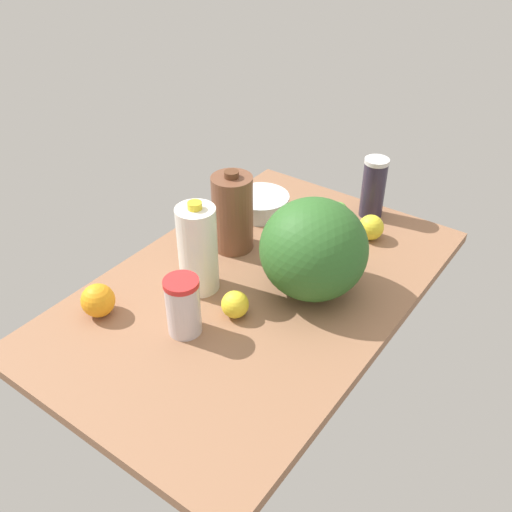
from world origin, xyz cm
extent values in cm
cube|color=#8F6245|center=(0.00, 0.00, 1.50)|extent=(120.00, 76.00, 3.00)
cylinder|color=silver|center=(-24.64, 3.83, 10.06)|extent=(8.39, 8.39, 14.12)
cylinder|color=red|center=(-24.64, 3.83, 17.82)|extent=(8.64, 8.64, 1.40)
cylinder|color=white|center=(-9.12, 12.15, 15.30)|extent=(10.46, 10.46, 24.60)
cylinder|color=yellow|center=(-9.12, 12.15, 28.50)|extent=(3.66, 3.66, 1.80)
cylinder|color=brown|center=(11.64, 16.81, 14.61)|extent=(11.95, 11.95, 23.21)
cylinder|color=#59331E|center=(11.64, 16.81, 27.11)|extent=(4.18, 4.18, 1.80)
ellipsoid|color=#2D6226|center=(7.29, -13.08, 16.39)|extent=(28.19, 28.19, 26.78)
cylinder|color=#2D273A|center=(52.52, -8.14, 12.24)|extent=(7.48, 7.48, 18.48)
cylinder|color=silver|center=(52.52, -8.14, 22.18)|extent=(7.70, 7.70, 1.40)
cylinder|color=silver|center=(32.94, 21.92, 6.02)|extent=(18.65, 18.65, 6.03)
sphere|color=orange|center=(-32.75, 25.72, 7.34)|extent=(8.67, 8.67, 8.67)
sphere|color=#65B340|center=(43.91, -0.91, 5.96)|extent=(5.92, 5.92, 5.92)
sphere|color=yellow|center=(39.77, -14.42, 6.88)|extent=(7.77, 7.77, 7.77)
sphere|color=yellow|center=(-12.91, -2.79, 6.55)|extent=(7.10, 7.10, 7.10)
camera|label=1|loc=(-99.35, -71.93, 99.70)|focal=40.00mm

